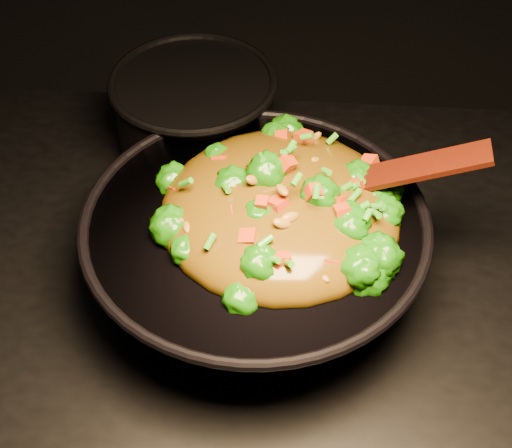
# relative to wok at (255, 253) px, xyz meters

# --- Properties ---
(wok) EXTENTS (0.50, 0.50, 0.11)m
(wok) POSITION_rel_wok_xyz_m (0.00, 0.00, 0.00)
(wok) COLOR black
(wok) RESTS_ON stovetop
(stir_fry) EXTENTS (0.30, 0.30, 0.10)m
(stir_fry) POSITION_rel_wok_xyz_m (0.03, 0.01, 0.10)
(stir_fry) COLOR #1D7408
(stir_fry) RESTS_ON wok
(spatula) EXTENTS (0.24, 0.05, 0.10)m
(spatula) POSITION_rel_wok_xyz_m (0.14, 0.04, 0.10)
(spatula) COLOR #350F06
(spatula) RESTS_ON wok
(back_pot) EXTENTS (0.28, 0.28, 0.13)m
(back_pot) POSITION_rel_wok_xyz_m (-0.11, 0.25, 0.01)
(back_pot) COLOR black
(back_pot) RESTS_ON stovetop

